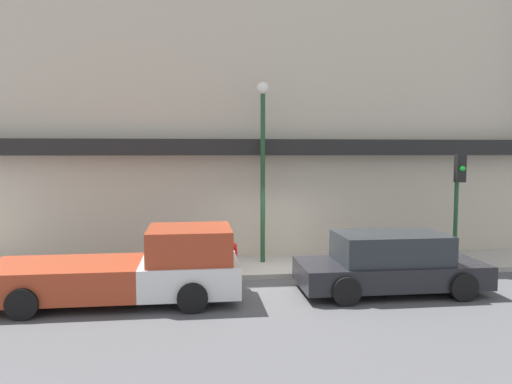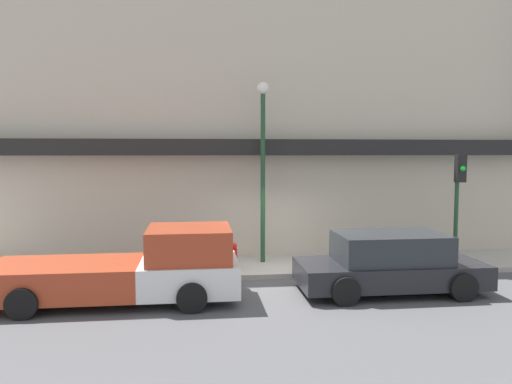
% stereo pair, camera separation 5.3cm
% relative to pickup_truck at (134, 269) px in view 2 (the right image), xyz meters
% --- Properties ---
extents(ground_plane, '(80.00, 80.00, 0.00)m').
position_rel_pickup_truck_xyz_m(ground_plane, '(3.89, 1.54, -0.76)').
color(ground_plane, '#4C4C4F').
extents(sidewalk, '(36.00, 2.53, 0.15)m').
position_rel_pickup_truck_xyz_m(sidewalk, '(3.89, 2.80, -0.69)').
color(sidewalk, '#ADA89E').
rests_on(sidewalk, ground).
extents(building, '(19.80, 3.80, 10.18)m').
position_rel_pickup_truck_xyz_m(building, '(3.91, 5.55, 4.32)').
color(building, '#BCB29E').
rests_on(building, ground).
extents(pickup_truck, '(5.73, 2.28, 1.74)m').
position_rel_pickup_truck_xyz_m(pickup_truck, '(0.00, 0.00, 0.00)').
color(pickup_truck, silver).
rests_on(pickup_truck, ground).
extents(parked_car, '(4.62, 2.11, 1.50)m').
position_rel_pickup_truck_xyz_m(parked_car, '(6.29, 0.00, -0.04)').
color(parked_car, black).
rests_on(parked_car, ground).
extents(fire_hydrant, '(0.20, 0.20, 0.75)m').
position_rel_pickup_truck_xyz_m(fire_hydrant, '(2.55, 2.38, -0.24)').
color(fire_hydrant, red).
rests_on(fire_hydrant, sidewalk).
extents(street_lamp, '(0.36, 0.36, 5.45)m').
position_rel_pickup_truck_xyz_m(street_lamp, '(3.49, 3.11, 2.80)').
color(street_lamp, '#1E4728').
rests_on(street_lamp, sidewalk).
extents(traffic_light, '(0.28, 0.42, 3.29)m').
position_rel_pickup_truck_xyz_m(traffic_light, '(9.06, 1.81, 1.67)').
color(traffic_light, '#1E4728').
rests_on(traffic_light, sidewalk).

